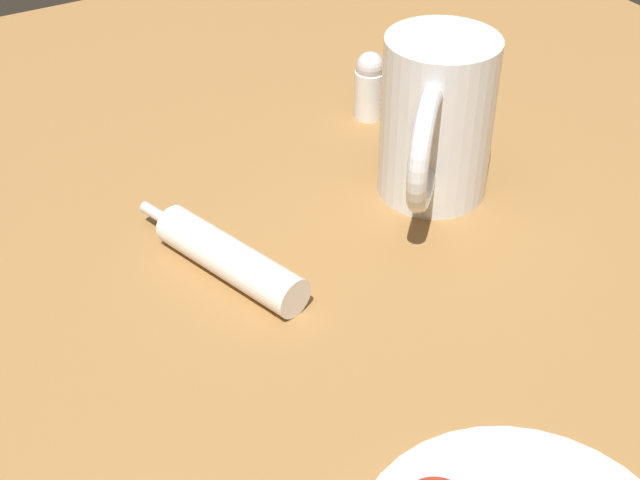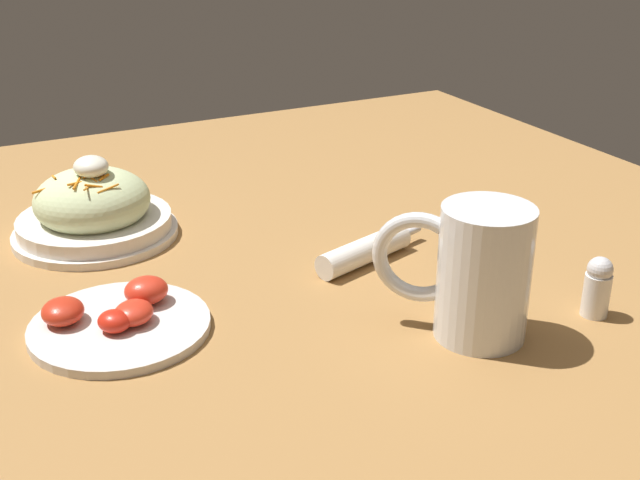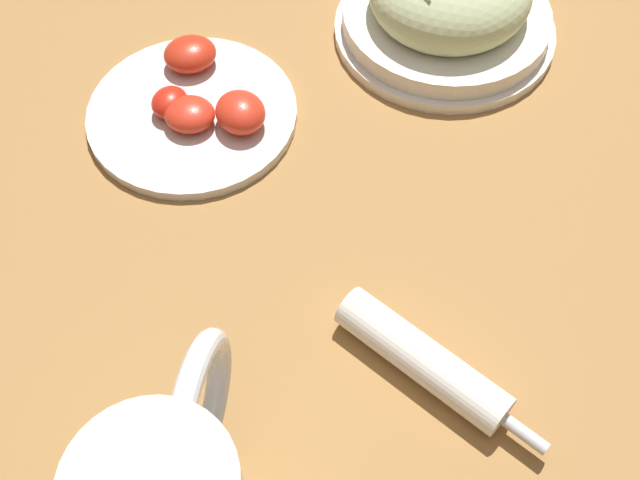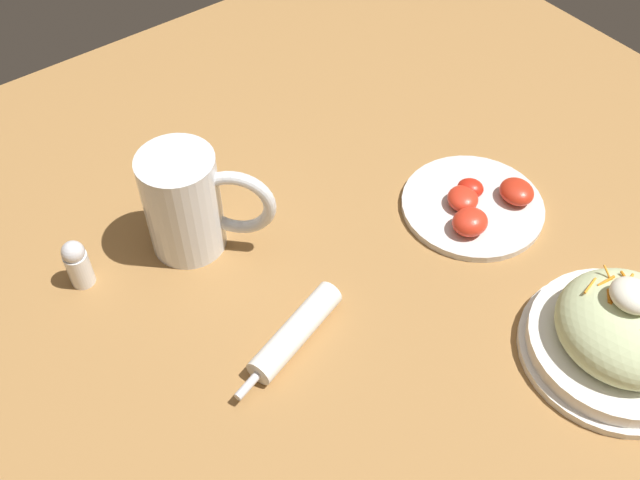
# 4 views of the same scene
# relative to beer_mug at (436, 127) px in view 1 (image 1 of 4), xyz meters

# --- Properties ---
(ground_plane) EXTENTS (1.43, 1.43, 0.00)m
(ground_plane) POSITION_rel_beer_mug_xyz_m (-0.23, -0.12, -0.07)
(ground_plane) COLOR #9E703D
(beer_mug) EXTENTS (0.14, 0.14, 0.15)m
(beer_mug) POSITION_rel_beer_mug_xyz_m (0.00, 0.00, 0.00)
(beer_mug) COLOR white
(beer_mug) RESTS_ON ground_plane
(napkin_roll) EXTENTS (0.07, 0.18, 0.03)m
(napkin_roll) POSITION_rel_beer_mug_xyz_m (-0.21, -0.02, -0.05)
(napkin_roll) COLOR white
(napkin_roll) RESTS_ON ground_plane
(salt_shaker) EXTENTS (0.03, 0.03, 0.07)m
(salt_shaker) POSITION_rel_beer_mug_xyz_m (0.03, 0.15, -0.03)
(salt_shaker) COLOR white
(salt_shaker) RESTS_ON ground_plane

